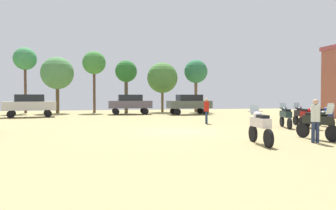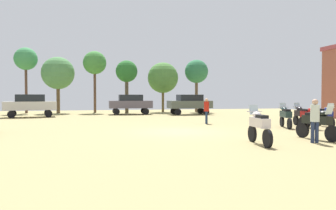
{
  "view_description": "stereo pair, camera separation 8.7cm",
  "coord_description": "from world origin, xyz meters",
  "px_view_note": "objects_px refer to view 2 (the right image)",
  "views": [
    {
      "loc": [
        -4.14,
        -15.84,
        1.9
      ],
      "look_at": [
        0.39,
        4.53,
        1.29
      ],
      "focal_mm": 33.47,
      "sensor_mm": 36.0,
      "label": 1
    },
    {
      "loc": [
        -4.05,
        -15.86,
        1.9
      ],
      "look_at": [
        0.39,
        4.53,
        1.29
      ],
      "focal_mm": 33.47,
      "sensor_mm": 36.0,
      "label": 2
    }
  ],
  "objects_px": {
    "car_1": "(30,104)",
    "tree_8": "(26,60)",
    "person_2": "(206,109)",
    "motorcycle_1": "(317,123)",
    "motorcycle_6": "(301,115)",
    "motorcycle_3": "(259,125)",
    "motorcycle_5": "(325,115)",
    "tree_5": "(58,73)",
    "car_2": "(190,103)",
    "tree_1": "(196,72)",
    "tree_7": "(95,63)",
    "person_1": "(315,117)",
    "car_3": "(131,103)",
    "tree_3": "(127,72)",
    "tree_6": "(163,78)",
    "motorcycle_7": "(309,116)",
    "motorcycle_8": "(286,116)"
  },
  "relations": [
    {
      "from": "car_1",
      "to": "tree_8",
      "type": "distance_m",
      "value": 8.47
    },
    {
      "from": "person_2",
      "to": "tree_8",
      "type": "distance_m",
      "value": 22.54
    },
    {
      "from": "motorcycle_1",
      "to": "motorcycle_6",
      "type": "distance_m",
      "value": 6.29
    },
    {
      "from": "motorcycle_3",
      "to": "motorcycle_5",
      "type": "distance_m",
      "value": 9.13
    },
    {
      "from": "tree_5",
      "to": "car_2",
      "type": "bearing_deg",
      "value": -23.16
    },
    {
      "from": "tree_5",
      "to": "tree_8",
      "type": "xyz_separation_m",
      "value": [
        -3.35,
        0.5,
        1.47
      ]
    },
    {
      "from": "motorcycle_6",
      "to": "tree_8",
      "type": "xyz_separation_m",
      "value": [
        -19.96,
        19.24,
        5.08
      ]
    },
    {
      "from": "tree_1",
      "to": "tree_7",
      "type": "height_order",
      "value": "tree_7"
    },
    {
      "from": "motorcycle_6",
      "to": "car_1",
      "type": "distance_m",
      "value": 21.98
    },
    {
      "from": "person_1",
      "to": "car_3",
      "type": "bearing_deg",
      "value": 117.81
    },
    {
      "from": "motorcycle_5",
      "to": "motorcycle_6",
      "type": "relative_size",
      "value": 0.98
    },
    {
      "from": "motorcycle_6",
      "to": "tree_3",
      "type": "relative_size",
      "value": 0.36
    },
    {
      "from": "tree_7",
      "to": "tree_5",
      "type": "bearing_deg",
      "value": 179.69
    },
    {
      "from": "tree_5",
      "to": "tree_7",
      "type": "relative_size",
      "value": 0.89
    },
    {
      "from": "car_3",
      "to": "tree_8",
      "type": "relative_size",
      "value": 0.61
    },
    {
      "from": "tree_1",
      "to": "tree_3",
      "type": "distance_m",
      "value": 8.17
    },
    {
      "from": "tree_6",
      "to": "person_1",
      "type": "bearing_deg",
      "value": -87.2
    },
    {
      "from": "tree_3",
      "to": "tree_6",
      "type": "distance_m",
      "value": 4.38
    },
    {
      "from": "motorcycle_6",
      "to": "motorcycle_7",
      "type": "distance_m",
      "value": 1.27
    },
    {
      "from": "motorcycle_8",
      "to": "tree_3",
      "type": "bearing_deg",
      "value": 130.04
    },
    {
      "from": "motorcycle_6",
      "to": "car_2",
      "type": "height_order",
      "value": "car_2"
    },
    {
      "from": "motorcycle_7",
      "to": "tree_6",
      "type": "relative_size",
      "value": 0.37
    },
    {
      "from": "tree_3",
      "to": "tree_5",
      "type": "xyz_separation_m",
      "value": [
        -7.34,
        1.17,
        -0.16
      ]
    },
    {
      "from": "person_1",
      "to": "tree_5",
      "type": "distance_m",
      "value": 28.25
    },
    {
      "from": "person_1",
      "to": "motorcycle_1",
      "type": "bearing_deg",
      "value": 60.86
    },
    {
      "from": "person_1",
      "to": "tree_1",
      "type": "bearing_deg",
      "value": 97.18
    },
    {
      "from": "tree_3",
      "to": "car_1",
      "type": "bearing_deg",
      "value": -149.65
    },
    {
      "from": "motorcycle_7",
      "to": "tree_8",
      "type": "bearing_deg",
      "value": -37.59
    },
    {
      "from": "car_3",
      "to": "motorcycle_7",
      "type": "bearing_deg",
      "value": -151.59
    },
    {
      "from": "motorcycle_5",
      "to": "motorcycle_7",
      "type": "relative_size",
      "value": 0.97
    },
    {
      "from": "tree_3",
      "to": "car_2",
      "type": "bearing_deg",
      "value": -37.29
    },
    {
      "from": "motorcycle_6",
      "to": "car_1",
      "type": "height_order",
      "value": "car_1"
    },
    {
      "from": "tree_8",
      "to": "tree_6",
      "type": "bearing_deg",
      "value": -2.98
    },
    {
      "from": "motorcycle_3",
      "to": "tree_1",
      "type": "height_order",
      "value": "tree_1"
    },
    {
      "from": "car_3",
      "to": "person_2",
      "type": "bearing_deg",
      "value": -161.62
    },
    {
      "from": "motorcycle_5",
      "to": "tree_5",
      "type": "xyz_separation_m",
      "value": [
        -17.77,
        19.44,
        3.61
      ]
    },
    {
      "from": "motorcycle_1",
      "to": "tree_8",
      "type": "distance_m",
      "value": 30.33
    },
    {
      "from": "motorcycle_8",
      "to": "tree_6",
      "type": "distance_m",
      "value": 19.74
    },
    {
      "from": "motorcycle_6",
      "to": "tree_3",
      "type": "xyz_separation_m",
      "value": [
        -9.27,
        17.58,
        3.77
      ]
    },
    {
      "from": "motorcycle_8",
      "to": "car_1",
      "type": "relative_size",
      "value": 0.46
    },
    {
      "from": "motorcycle_1",
      "to": "tree_5",
      "type": "distance_m",
      "value": 27.95
    },
    {
      "from": "car_1",
      "to": "tree_5",
      "type": "bearing_deg",
      "value": -24.1
    },
    {
      "from": "motorcycle_1",
      "to": "car_2",
      "type": "distance_m",
      "value": 18.55
    },
    {
      "from": "motorcycle_6",
      "to": "person_1",
      "type": "distance_m",
      "value": 7.3
    },
    {
      "from": "motorcycle_3",
      "to": "motorcycle_6",
      "type": "bearing_deg",
      "value": 50.71
    },
    {
      "from": "car_1",
      "to": "car_2",
      "type": "bearing_deg",
      "value": -97.68
    },
    {
      "from": "person_2",
      "to": "tree_3",
      "type": "height_order",
      "value": "tree_3"
    },
    {
      "from": "motorcycle_5",
      "to": "car_2",
      "type": "distance_m",
      "value": 14.5
    },
    {
      "from": "motorcycle_5",
      "to": "motorcycle_7",
      "type": "bearing_deg",
      "value": 30.49
    },
    {
      "from": "motorcycle_7",
      "to": "person_1",
      "type": "relative_size",
      "value": 1.21
    }
  ]
}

